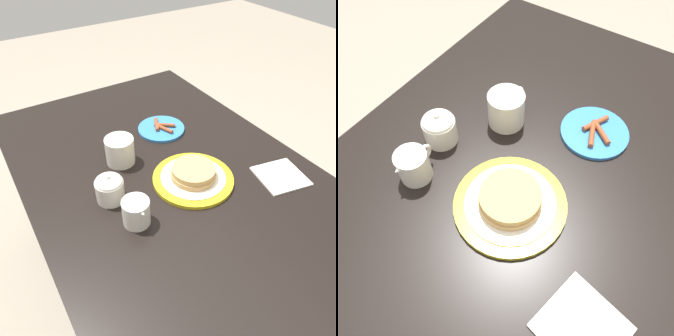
% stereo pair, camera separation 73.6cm
% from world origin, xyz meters
% --- Properties ---
extents(ground_plane, '(8.00, 8.00, 0.00)m').
position_xyz_m(ground_plane, '(0.00, 0.00, 0.00)').
color(ground_plane, gray).
extents(dining_table, '(1.43, 0.88, 0.72)m').
position_xyz_m(dining_table, '(0.00, 0.00, 0.61)').
color(dining_table, black).
rests_on(dining_table, ground_plane).
extents(pancake_plate, '(0.26, 0.26, 0.05)m').
position_xyz_m(pancake_plate, '(-0.04, -0.04, 0.74)').
color(pancake_plate, gold).
rests_on(pancake_plate, dining_table).
extents(side_plate_bacon, '(0.18, 0.18, 0.02)m').
position_xyz_m(side_plate_bacon, '(0.26, -0.11, 0.73)').
color(side_plate_bacon, '#337AC6').
rests_on(side_plate_bacon, dining_table).
extents(coffee_mug, '(0.13, 0.10, 0.09)m').
position_xyz_m(coffee_mug, '(0.17, 0.11, 0.77)').
color(coffee_mug, silver).
rests_on(coffee_mug, dining_table).
extents(creamer_pitcher, '(0.11, 0.08, 0.09)m').
position_xyz_m(creamer_pitcher, '(-0.09, 0.19, 0.76)').
color(creamer_pitcher, silver).
rests_on(creamer_pitcher, dining_table).
extents(sugar_bowl, '(0.08, 0.08, 0.09)m').
position_xyz_m(sugar_bowl, '(0.03, 0.21, 0.76)').
color(sugar_bowl, silver).
rests_on(sugar_bowl, dining_table).
extents(napkin, '(0.17, 0.17, 0.01)m').
position_xyz_m(napkin, '(-0.17, -0.29, 0.72)').
color(napkin, silver).
rests_on(napkin, dining_table).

